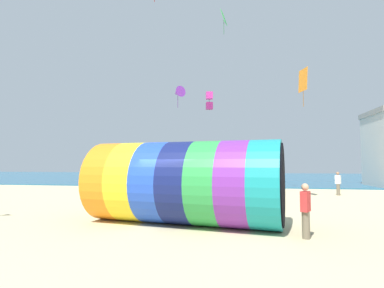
{
  "coord_description": "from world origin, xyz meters",
  "views": [
    {
      "loc": [
        2.45,
        -11.39,
        2.37
      ],
      "look_at": [
        0.2,
        2.23,
        3.24
      ],
      "focal_mm": 28.0,
      "sensor_mm": 36.0,
      "label": 1
    }
  ],
  "objects_px": {
    "kite_green_diamond": "(224,18)",
    "bystander_mid_beach": "(214,185)",
    "kite_handler": "(306,210)",
    "kite_purple_delta": "(178,93)",
    "giant_inflatable_tube": "(184,182)",
    "bystander_near_water": "(338,183)",
    "kite_magenta_box": "(209,101)",
    "kite_orange_diamond": "(303,80)"
  },
  "relations": [
    {
      "from": "kite_handler",
      "to": "kite_green_diamond",
      "type": "relative_size",
      "value": 0.96
    },
    {
      "from": "kite_handler",
      "to": "kite_orange_diamond",
      "type": "bearing_deg",
      "value": 78.62
    },
    {
      "from": "kite_purple_delta",
      "to": "bystander_near_water",
      "type": "bearing_deg",
      "value": 18.8
    },
    {
      "from": "kite_handler",
      "to": "kite_magenta_box",
      "type": "height_order",
      "value": "kite_magenta_box"
    },
    {
      "from": "giant_inflatable_tube",
      "to": "kite_green_diamond",
      "type": "distance_m",
      "value": 14.98
    },
    {
      "from": "kite_handler",
      "to": "bystander_near_water",
      "type": "xyz_separation_m",
      "value": [
        5.0,
        13.52,
        -0.0
      ]
    },
    {
      "from": "kite_magenta_box",
      "to": "kite_handler",
      "type": "bearing_deg",
      "value": -68.64
    },
    {
      "from": "kite_handler",
      "to": "kite_purple_delta",
      "type": "bearing_deg",
      "value": 122.58
    },
    {
      "from": "kite_magenta_box",
      "to": "kite_green_diamond",
      "type": "relative_size",
      "value": 0.72
    },
    {
      "from": "kite_magenta_box",
      "to": "kite_green_diamond",
      "type": "height_order",
      "value": "kite_green_diamond"
    },
    {
      "from": "kite_magenta_box",
      "to": "kite_orange_diamond",
      "type": "xyz_separation_m",
      "value": [
        6.09,
        -0.89,
        0.91
      ]
    },
    {
      "from": "kite_orange_diamond",
      "to": "kite_handler",
      "type": "bearing_deg",
      "value": -101.38
    },
    {
      "from": "kite_magenta_box",
      "to": "kite_orange_diamond",
      "type": "distance_m",
      "value": 6.23
    },
    {
      "from": "kite_magenta_box",
      "to": "kite_green_diamond",
      "type": "xyz_separation_m",
      "value": [
        1.01,
        0.76,
        6.26
      ]
    },
    {
      "from": "kite_orange_diamond",
      "to": "bystander_near_water",
      "type": "xyz_separation_m",
      "value": [
        3.05,
        3.83,
        -6.74
      ]
    },
    {
      "from": "giant_inflatable_tube",
      "to": "kite_green_diamond",
      "type": "bearing_deg",
      "value": 83.75
    },
    {
      "from": "kite_magenta_box",
      "to": "bystander_mid_beach",
      "type": "relative_size",
      "value": 0.72
    },
    {
      "from": "bystander_mid_beach",
      "to": "kite_magenta_box",
      "type": "bearing_deg",
      "value": 124.52
    },
    {
      "from": "kite_purple_delta",
      "to": "bystander_mid_beach",
      "type": "relative_size",
      "value": 0.81
    },
    {
      "from": "kite_handler",
      "to": "bystander_near_water",
      "type": "relative_size",
      "value": 1.0
    },
    {
      "from": "kite_purple_delta",
      "to": "kite_magenta_box",
      "type": "height_order",
      "value": "kite_purple_delta"
    },
    {
      "from": "bystander_mid_beach",
      "to": "giant_inflatable_tube",
      "type": "bearing_deg",
      "value": -92.55
    },
    {
      "from": "giant_inflatable_tube",
      "to": "kite_magenta_box",
      "type": "bearing_deg",
      "value": 89.63
    },
    {
      "from": "giant_inflatable_tube",
      "to": "kite_orange_diamond",
      "type": "xyz_separation_m",
      "value": [
        6.15,
        8.06,
        6.02
      ]
    },
    {
      "from": "kite_green_diamond",
      "to": "kite_orange_diamond",
      "type": "distance_m",
      "value": 7.57
    },
    {
      "from": "kite_purple_delta",
      "to": "kite_green_diamond",
      "type": "distance_m",
      "value": 6.78
    },
    {
      "from": "kite_magenta_box",
      "to": "bystander_mid_beach",
      "type": "height_order",
      "value": "kite_magenta_box"
    },
    {
      "from": "giant_inflatable_tube",
      "to": "kite_purple_delta",
      "type": "xyz_separation_m",
      "value": [
        -2.0,
        8.07,
        5.54
      ]
    },
    {
      "from": "kite_green_diamond",
      "to": "kite_orange_diamond",
      "type": "xyz_separation_m",
      "value": [
        5.09,
        -1.65,
        -5.35
      ]
    },
    {
      "from": "bystander_mid_beach",
      "to": "kite_purple_delta",
      "type": "bearing_deg",
      "value": -170.14
    },
    {
      "from": "kite_magenta_box",
      "to": "bystander_near_water",
      "type": "height_order",
      "value": "kite_magenta_box"
    },
    {
      "from": "kite_purple_delta",
      "to": "bystander_near_water",
      "type": "relative_size",
      "value": 0.84
    },
    {
      "from": "kite_handler",
      "to": "kite_green_diamond",
      "type": "bearing_deg",
      "value": 105.44
    },
    {
      "from": "giant_inflatable_tube",
      "to": "bystander_mid_beach",
      "type": "height_order",
      "value": "giant_inflatable_tube"
    },
    {
      "from": "kite_handler",
      "to": "kite_purple_delta",
      "type": "relative_size",
      "value": 1.19
    },
    {
      "from": "giant_inflatable_tube",
      "to": "bystander_near_water",
      "type": "distance_m",
      "value": 15.05
    },
    {
      "from": "kite_orange_diamond",
      "to": "bystander_near_water",
      "type": "relative_size",
      "value": 1.42
    },
    {
      "from": "kite_purple_delta",
      "to": "bystander_mid_beach",
      "type": "height_order",
      "value": "kite_purple_delta"
    },
    {
      "from": "kite_handler",
      "to": "kite_orange_diamond",
      "type": "height_order",
      "value": "kite_orange_diamond"
    },
    {
      "from": "kite_handler",
      "to": "bystander_mid_beach",
      "type": "height_order",
      "value": "bystander_mid_beach"
    },
    {
      "from": "kite_green_diamond",
      "to": "bystander_mid_beach",
      "type": "distance_m",
      "value": 12.13
    },
    {
      "from": "kite_handler",
      "to": "kite_green_diamond",
      "type": "height_order",
      "value": "kite_green_diamond"
    }
  ]
}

